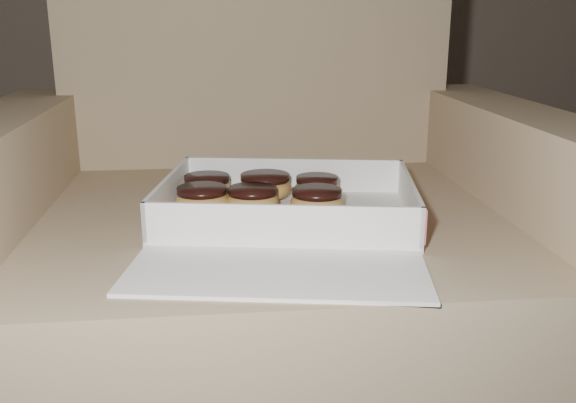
% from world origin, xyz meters
% --- Properties ---
extents(armchair, '(0.97, 0.82, 1.02)m').
position_xyz_m(armchair, '(-0.01, 1.10, 0.32)').
color(armchair, '#9C8763').
rests_on(armchair, floor).
extents(bakery_box, '(0.44, 0.49, 0.06)m').
position_xyz_m(bakery_box, '(0.00, 0.94, 0.47)').
color(bakery_box, white).
rests_on(bakery_box, armchair).
extents(donut_a, '(0.08, 0.08, 0.04)m').
position_xyz_m(donut_a, '(0.05, 0.97, 0.48)').
color(donut_a, gold).
rests_on(donut_a, bakery_box).
extents(donut_b, '(0.08, 0.08, 0.04)m').
position_xyz_m(donut_b, '(-0.05, 0.99, 0.48)').
color(donut_b, gold).
rests_on(donut_b, bakery_box).
extents(donut_c, '(0.08, 0.08, 0.04)m').
position_xyz_m(donut_c, '(-0.12, 1.00, 0.48)').
color(donut_c, gold).
rests_on(donut_c, bakery_box).
extents(donut_d, '(0.08, 0.08, 0.04)m').
position_xyz_m(donut_d, '(-0.12, 1.07, 0.48)').
color(donut_d, gold).
rests_on(donut_d, bakery_box).
extents(donut_e, '(0.07, 0.07, 0.04)m').
position_xyz_m(donut_e, '(0.06, 1.06, 0.48)').
color(donut_e, gold).
rests_on(donut_e, bakery_box).
extents(donut_f, '(0.09, 0.09, 0.04)m').
position_xyz_m(donut_f, '(-0.02, 1.06, 0.49)').
color(donut_f, gold).
rests_on(donut_f, bakery_box).
extents(crumb_a, '(0.01, 0.01, 0.00)m').
position_xyz_m(crumb_a, '(-0.16, 1.00, 0.46)').
color(crumb_a, black).
rests_on(crumb_a, bakery_box).
extents(crumb_b, '(0.01, 0.01, 0.00)m').
position_xyz_m(crumb_b, '(0.07, 0.90, 0.46)').
color(crumb_b, black).
rests_on(crumb_b, bakery_box).
extents(crumb_c, '(0.01, 0.01, 0.00)m').
position_xyz_m(crumb_c, '(0.01, 0.90, 0.46)').
color(crumb_c, black).
rests_on(crumb_c, bakery_box).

